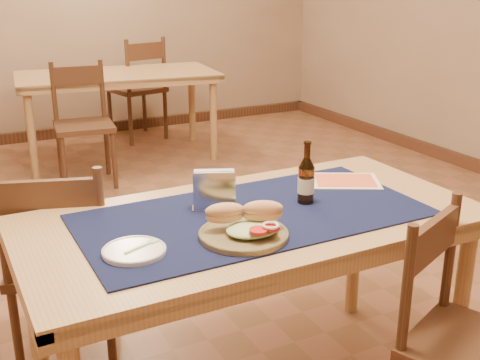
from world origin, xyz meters
name	(u,v)px	position (x,y,z in m)	size (l,w,h in m)	color
room	(164,10)	(0.00, 0.00, 1.40)	(6.04, 7.04, 2.84)	brown
main_table	(253,237)	(0.00, -0.80, 0.67)	(1.60, 0.80, 0.75)	tan
placemat	(253,215)	(0.00, -0.80, 0.75)	(1.20, 0.60, 0.01)	black
baseboard	(175,291)	(0.00, 0.00, 0.05)	(6.00, 7.00, 0.10)	#4D2B1B
back_table	(118,82)	(0.50, 2.52, 0.67)	(1.74, 1.02, 0.75)	tan
chair_main_far	(62,261)	(-0.57, -0.26, 0.46)	(0.52, 0.52, 0.89)	#4D2B1B
chair_main_near	(466,339)	(0.46, -1.38, 0.45)	(0.52, 0.52, 0.86)	#4D2B1B
chair_back_near	(83,122)	(0.06, 2.00, 0.48)	(0.47, 0.47, 0.92)	#4D2B1B
chair_back_far	(139,87)	(0.85, 3.05, 0.51)	(0.54, 0.54, 0.99)	#4D2B1B
sandwich_plate	(246,228)	(-0.11, -0.96, 0.79)	(0.29, 0.29, 0.11)	brown
side_plate	(134,250)	(-0.46, -0.91, 0.76)	(0.19, 0.19, 0.02)	silver
fork	(144,245)	(-0.43, -0.90, 0.77)	(0.13, 0.06, 0.00)	#9CD173
beer_bottle	(306,180)	(0.22, -0.79, 0.84)	(0.06, 0.06, 0.23)	#41220B
napkin_holder	(214,191)	(-0.10, -0.69, 0.82)	(0.17, 0.12, 0.14)	silver
menu_card	(345,181)	(0.49, -0.67, 0.76)	(0.33, 0.30, 0.01)	#FEE2C0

